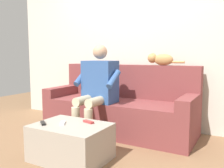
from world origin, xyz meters
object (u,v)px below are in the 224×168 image
object	(u,v)px
coffee_table	(71,142)
person_solo_seated	(98,85)
remote_white	(63,123)
remote_black	(43,123)
couch	(120,109)
remote_red	(89,122)
cat_on_backrest	(160,59)

from	to	relation	value
coffee_table	person_solo_seated	xyz separation A→B (m)	(0.14, -0.72, 0.49)
remote_white	remote_black	xyz separation A→B (m)	(0.17, 0.10, 0.00)
couch	remote_red	size ratio (longest dim) A/B	15.67
cat_on_backrest	remote_white	size ratio (longest dim) A/B	3.99
couch	cat_on_backrest	bearing A→B (deg)	-151.91
coffee_table	cat_on_backrest	distance (m)	1.64
remote_black	remote_red	bearing A→B (deg)	-108.02
remote_red	coffee_table	bearing A→B (deg)	66.06
coffee_table	remote_white	world-z (taller)	remote_white
coffee_table	cat_on_backrest	size ratio (longest dim) A/B	1.46
couch	remote_white	distance (m)	1.11
person_solo_seated	remote_red	size ratio (longest dim) A/B	9.07
cat_on_backrest	remote_white	xyz separation A→B (m)	(0.56, 1.36, -0.63)
person_solo_seated	remote_red	world-z (taller)	person_solo_seated
coffee_table	person_solo_seated	bearing A→B (deg)	-79.15
person_solo_seated	cat_on_backrest	size ratio (longest dim) A/B	2.36
remote_black	person_solo_seated	bearing A→B (deg)	-60.80
couch	person_solo_seated	size ratio (longest dim) A/B	1.73
remote_red	cat_on_backrest	bearing A→B (deg)	-90.47
person_solo_seated	cat_on_backrest	bearing A→B (deg)	-135.14
couch	person_solo_seated	bearing A→B (deg)	68.78
coffee_table	remote_red	bearing A→B (deg)	-130.10
remote_black	remote_white	bearing A→B (deg)	-113.51
couch	cat_on_backrest	xyz separation A→B (m)	(-0.47, -0.25, 0.69)
couch	remote_white	xyz separation A→B (m)	(0.08, 1.10, 0.06)
cat_on_backrest	coffee_table	bearing A→B (deg)	70.40
coffee_table	cat_on_backrest	world-z (taller)	cat_on_backrest
person_solo_seated	couch	bearing A→B (deg)	-111.22
couch	coffee_table	size ratio (longest dim) A/B	2.79
couch	person_solo_seated	xyz separation A→B (m)	(0.14, 0.36, 0.36)
couch	coffee_table	distance (m)	1.09
remote_red	remote_white	size ratio (longest dim) A/B	1.04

